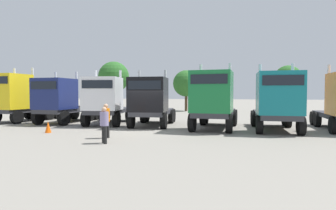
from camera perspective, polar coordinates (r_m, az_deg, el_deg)
ground at (r=17.52m, az=-5.03°, el=-5.25°), size 200.00×200.00×0.00m
semi_truck_yellow at (r=25.70m, az=-28.49°, el=1.36°), size 2.82×5.91×4.44m
semi_truck_navy at (r=23.08m, az=-21.05°, el=0.96°), size 2.56×5.94×4.03m
semi_truck_white at (r=21.03m, az=-12.51°, el=0.90°), size 3.53×6.41×4.06m
semi_truck_black at (r=19.49m, az=-3.57°, el=0.71°), size 3.19×6.16×3.98m
semi_truck_green at (r=17.93m, az=9.19°, el=1.12°), size 2.75×6.29×4.26m
semi_truck_teal at (r=17.98m, az=21.33°, el=0.69°), size 2.76×6.19×4.15m
visitor_in_hivis at (r=14.79m, az=-12.53°, el=-2.64°), size 0.50×0.50×1.79m
visitor_with_camera at (r=13.29m, az=-12.84°, el=-3.47°), size 0.57×0.57×1.69m
traffic_cone_mid at (r=18.00m, az=-23.22°, el=-4.14°), size 0.36×0.36×0.67m
oak_far_left at (r=38.30m, az=-10.98°, el=5.59°), size 4.12×4.12×6.59m
oak_far_centre at (r=37.18m, az=3.72°, el=4.38°), size 3.48×3.48×5.40m
oak_far_right at (r=37.54m, az=23.20°, el=4.90°), size 3.28×3.28×5.78m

